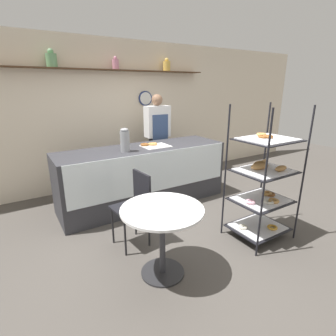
% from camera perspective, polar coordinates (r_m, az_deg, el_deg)
% --- Properties ---
extents(ground_plane, '(14.00, 14.00, 0.00)m').
position_cam_1_polar(ground_plane, '(3.60, 3.52, -14.03)').
color(ground_plane, '#4C4742').
extents(back_wall, '(10.00, 0.30, 2.70)m').
position_cam_1_polar(back_wall, '(5.19, -11.57, 11.40)').
color(back_wall, beige).
rests_on(back_wall, ground_plane).
extents(display_counter, '(2.72, 0.81, 0.95)m').
position_cam_1_polar(display_counter, '(4.31, -5.29, -1.64)').
color(display_counter, '#333338').
rests_on(display_counter, ground_plane).
extents(pastry_rack, '(0.73, 0.60, 1.68)m').
position_cam_1_polar(pastry_rack, '(3.45, 19.96, -3.09)').
color(pastry_rack, black).
rests_on(pastry_rack, ground_plane).
extents(person_worker, '(0.46, 0.23, 1.74)m').
position_cam_1_polar(person_worker, '(4.98, -2.29, 6.66)').
color(person_worker, '#282833').
rests_on(person_worker, ground_plane).
extents(cafe_table, '(0.82, 0.82, 0.75)m').
position_cam_1_polar(cafe_table, '(2.65, -1.26, -12.23)').
color(cafe_table, '#262628').
rests_on(cafe_table, ground_plane).
extents(cafe_chair, '(0.41, 0.41, 0.90)m').
position_cam_1_polar(cafe_chair, '(3.19, -7.05, -7.11)').
color(cafe_chair, black).
rests_on(cafe_chair, ground_plane).
extents(coffee_carafe, '(0.14, 0.14, 0.35)m').
position_cam_1_polar(coffee_carafe, '(3.90, -9.38, 5.99)').
color(coffee_carafe, gray).
rests_on(coffee_carafe, display_counter).
extents(donut_tray_counter, '(0.43, 0.36, 0.05)m').
position_cam_1_polar(donut_tray_counter, '(4.24, -3.28, 4.97)').
color(donut_tray_counter, white).
rests_on(donut_tray_counter, display_counter).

